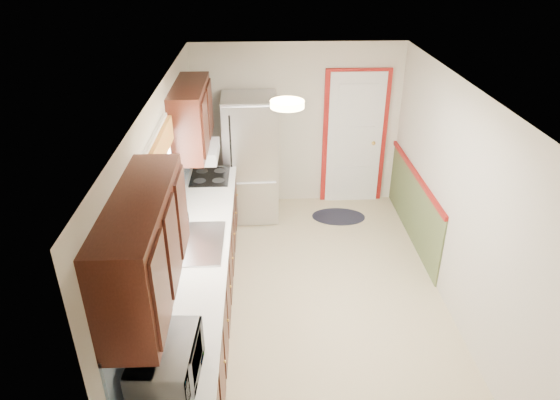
{
  "coord_description": "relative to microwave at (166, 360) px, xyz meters",
  "views": [
    {
      "loc": [
        -0.54,
        -4.42,
        3.65
      ],
      "look_at": [
        -0.34,
        0.3,
        1.15
      ],
      "focal_mm": 32.0,
      "sensor_mm": 36.0,
      "label": 1
    }
  ],
  "objects": [
    {
      "name": "room_shell",
      "position": [
        1.2,
        1.95,
        0.06
      ],
      "size": [
        3.2,
        5.2,
        2.52
      ],
      "color": "#C9B88D",
      "rests_on": "ground"
    },
    {
      "name": "kitchen_run",
      "position": [
        -0.04,
        1.66,
        -0.33
      ],
      "size": [
        0.63,
        4.0,
        2.2
      ],
      "color": "#34130C",
      "rests_on": "ground"
    },
    {
      "name": "back_wall_trim",
      "position": [
        2.19,
        4.16,
        -0.25
      ],
      "size": [
        1.12,
        2.3,
        2.08
      ],
      "color": "maroon",
      "rests_on": "ground"
    },
    {
      "name": "ceiling_fixture",
      "position": [
        0.9,
        1.75,
        1.22
      ],
      "size": [
        0.3,
        0.3,
        0.06
      ],
      "primitive_type": "cylinder",
      "color": "#FFD88C",
      "rests_on": "room_shell"
    },
    {
      "name": "microwave",
      "position": [
        0.0,
        0.0,
        0.0
      ],
      "size": [
        0.37,
        0.62,
        0.41
      ],
      "primitive_type": "imported",
      "rotation": [
        0.0,
        0.0,
        1.51
      ],
      "color": "white",
      "rests_on": "kitchen_run"
    },
    {
      "name": "refrigerator",
      "position": [
        0.52,
        4.0,
        -0.25
      ],
      "size": [
        0.77,
        0.76,
        1.78
      ],
      "rotation": [
        0.0,
        0.0,
        0.03
      ],
      "color": "#B7B7BC",
      "rests_on": "ground"
    },
    {
      "name": "rug",
      "position": [
        1.79,
        3.85,
        -1.14
      ],
      "size": [
        0.82,
        0.56,
        0.01
      ],
      "primitive_type": "ellipsoid",
      "rotation": [
        0.0,
        0.0,
        -0.09
      ],
      "color": "black",
      "rests_on": "ground"
    },
    {
      "name": "cooktop",
      "position": [
        0.01,
        3.3,
        -0.19
      ],
      "size": [
        0.48,
        0.58,
        0.02
      ],
      "primitive_type": "cube",
      "color": "black",
      "rests_on": "kitchen_run"
    }
  ]
}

